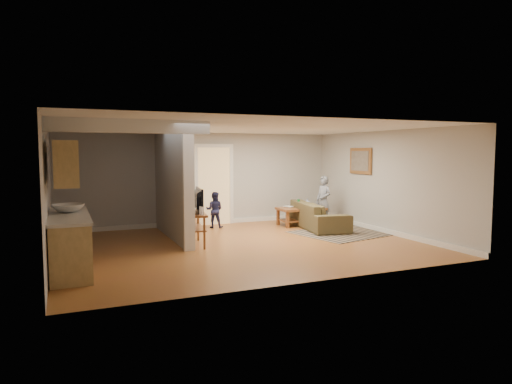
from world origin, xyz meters
TOP-DOWN VIEW (x-y plane):
  - ground at (0.00, 0.00)m, footprint 7.50×7.50m
  - room_shell at (-1.07, 0.43)m, footprint 7.54×6.02m
  - area_rug at (2.97, 0.42)m, footprint 2.89×2.36m
  - sofa at (2.60, 1.29)m, footprint 1.27×2.45m
  - coffee_table at (2.42, 1.84)m, footprint 1.26×0.75m
  - tv_console at (-0.94, 0.39)m, footprint 0.58×1.17m
  - speaker_left at (-1.00, 1.20)m, footprint 0.12×0.12m
  - speaker_right at (-0.82, 2.50)m, footprint 0.12×0.12m
  - toy_basket at (-0.60, 2.14)m, footprint 0.50×0.50m
  - child at (3.00, 1.66)m, footprint 0.44×0.55m
  - toddler at (0.13, 2.38)m, footprint 0.57×0.53m

SIDE VIEW (x-z plane):
  - ground at x=0.00m, z-range 0.00..0.00m
  - sofa at x=2.60m, z-range -0.34..0.34m
  - child at x=3.00m, z-range -0.67..0.67m
  - toddler at x=0.13m, z-range -0.47..0.47m
  - area_rug at x=2.97m, z-range 0.00..0.01m
  - toy_basket at x=-0.60m, z-range -0.04..0.40m
  - coffee_table at x=2.42m, z-range 0.01..0.75m
  - speaker_right at x=-0.82m, z-range 0.00..0.95m
  - speaker_left at x=-1.00m, z-range 0.00..1.00m
  - tv_console at x=-0.94m, z-range 0.16..1.12m
  - room_shell at x=-1.07m, z-range 0.20..2.72m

